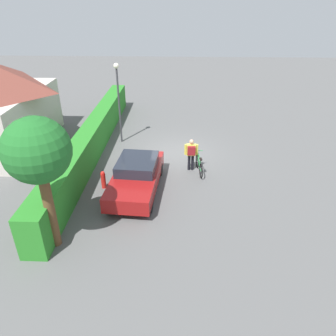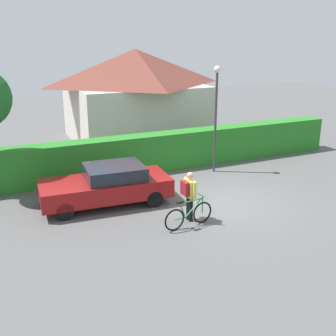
# 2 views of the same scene
# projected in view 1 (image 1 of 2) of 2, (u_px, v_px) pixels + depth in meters

# --- Properties ---
(ground_plane) EXTENTS (60.00, 60.00, 0.00)m
(ground_plane) POSITION_uv_depth(u_px,v_px,m) (176.00, 153.00, 17.06)
(ground_plane) COLOR #545454
(hedge_row) EXTENTS (16.12, 0.90, 1.57)m
(hedge_row) POSITION_uv_depth(u_px,v_px,m) (93.00, 138.00, 16.84)
(hedge_row) COLOR #277924
(hedge_row) RESTS_ON ground
(parked_car_near) EXTENTS (4.43, 2.12, 1.34)m
(parked_car_near) POSITION_uv_depth(u_px,v_px,m) (136.00, 176.00, 13.54)
(parked_car_near) COLOR maroon
(parked_car_near) RESTS_ON ground
(bicycle) EXTENTS (1.68, 0.50, 0.89)m
(bicycle) POSITION_uv_depth(u_px,v_px,m) (199.00, 165.00, 15.05)
(bicycle) COLOR black
(bicycle) RESTS_ON ground
(person_rider) EXTENTS (0.35, 0.64, 1.57)m
(person_rider) POSITION_uv_depth(u_px,v_px,m) (191.00, 152.00, 14.97)
(person_rider) COLOR black
(person_rider) RESTS_ON ground
(street_lamp) EXTENTS (0.28, 0.28, 4.37)m
(street_lamp) POSITION_uv_depth(u_px,v_px,m) (118.00, 93.00, 17.06)
(street_lamp) COLOR #38383D
(street_lamp) RESTS_ON ground
(tree_kerbside) EXTENTS (2.00, 2.00, 4.50)m
(tree_kerbside) POSITION_uv_depth(u_px,v_px,m) (37.00, 153.00, 9.23)
(tree_kerbside) COLOR brown
(tree_kerbside) RESTS_ON ground
(fire_hydrant) EXTENTS (0.20, 0.20, 0.81)m
(fire_hydrant) POSITION_uv_depth(u_px,v_px,m) (103.00, 179.00, 13.81)
(fire_hydrant) COLOR red
(fire_hydrant) RESTS_ON ground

